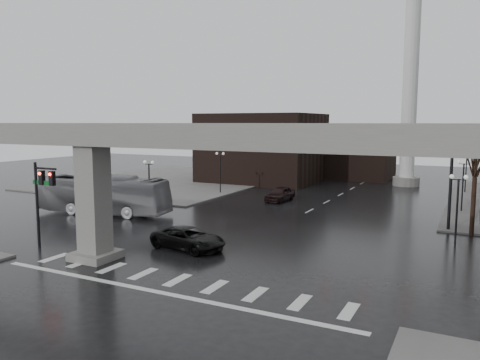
% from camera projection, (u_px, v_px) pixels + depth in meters
% --- Properties ---
extents(ground, '(160.00, 160.00, 0.00)m').
position_uv_depth(ground, '(187.00, 275.00, 26.95)').
color(ground, black).
rests_on(ground, ground).
extents(sidewalk_nw, '(28.00, 36.00, 0.15)m').
position_uv_depth(sidewalk_nw, '(174.00, 180.00, 70.47)').
color(sidewalk_nw, slate).
rests_on(sidewalk_nw, ground).
extents(elevated_guideway, '(48.00, 2.60, 8.70)m').
position_uv_depth(elevated_guideway, '(205.00, 157.00, 25.54)').
color(elevated_guideway, gray).
rests_on(elevated_guideway, ground).
extents(building_far_left, '(16.00, 14.00, 10.00)m').
position_uv_depth(building_far_left, '(263.00, 148.00, 69.80)').
color(building_far_left, black).
rests_on(building_far_left, ground).
extents(building_far_mid, '(10.00, 10.00, 8.00)m').
position_uv_depth(building_far_mid, '(359.00, 153.00, 73.40)').
color(building_far_mid, black).
rests_on(building_far_mid, ground).
extents(smokestack, '(3.60, 3.60, 30.00)m').
position_uv_depth(smokestack, '(410.00, 88.00, 63.36)').
color(smokestack, silver).
rests_on(smokestack, ground).
extents(signal_mast_arm, '(12.12, 0.43, 8.00)m').
position_uv_depth(signal_mast_arm, '(402.00, 158.00, 38.85)').
color(signal_mast_arm, black).
rests_on(signal_mast_arm, ground).
extents(signal_left_pole, '(2.30, 0.30, 6.00)m').
position_uv_depth(signal_left_pole, '(42.00, 190.00, 32.38)').
color(signal_left_pole, black).
rests_on(signal_left_pole, ground).
extents(lamp_right_0, '(1.22, 0.32, 5.11)m').
position_uv_depth(lamp_right_0, '(458.00, 198.00, 32.87)').
color(lamp_right_0, black).
rests_on(lamp_right_0, ground).
extents(lamp_right_1, '(1.22, 0.32, 5.11)m').
position_uv_depth(lamp_right_1, '(463.00, 177.00, 45.27)').
color(lamp_right_1, black).
rests_on(lamp_right_1, ground).
extents(lamp_right_2, '(1.22, 0.32, 5.11)m').
position_uv_depth(lamp_right_2, '(466.00, 165.00, 57.66)').
color(lamp_right_2, black).
rests_on(lamp_right_2, ground).
extents(lamp_left_0, '(1.22, 0.32, 5.11)m').
position_uv_depth(lamp_left_0, '(149.00, 177.00, 44.97)').
color(lamp_left_0, black).
rests_on(lamp_left_0, ground).
extents(lamp_left_1, '(1.22, 0.32, 5.11)m').
position_uv_depth(lamp_left_1, '(220.00, 166.00, 57.37)').
color(lamp_left_1, black).
rests_on(lamp_left_1, ground).
extents(lamp_left_2, '(1.22, 0.32, 5.11)m').
position_uv_depth(lamp_left_2, '(266.00, 158.00, 69.76)').
color(lamp_left_2, black).
rests_on(lamp_left_2, ground).
extents(tree_right_0, '(1.09, 1.58, 7.50)m').
position_uv_depth(tree_right_0, '(474.00, 200.00, 36.05)').
color(tree_right_0, black).
rests_on(tree_right_0, ground).
extents(tree_right_1, '(1.09, 1.61, 7.67)m').
position_uv_depth(tree_right_1, '(475.00, 187.00, 43.12)').
color(tree_right_1, black).
rests_on(tree_right_1, ground).
extents(tree_right_2, '(1.10, 1.63, 7.85)m').
position_uv_depth(tree_right_2, '(475.00, 177.00, 50.20)').
color(tree_right_2, black).
rests_on(tree_right_2, ground).
extents(tree_right_3, '(1.11, 1.66, 8.02)m').
position_uv_depth(tree_right_3, '(475.00, 170.00, 57.28)').
color(tree_right_3, black).
rests_on(tree_right_3, ground).
extents(tree_right_4, '(1.12, 1.69, 8.19)m').
position_uv_depth(tree_right_4, '(476.00, 164.00, 64.35)').
color(tree_right_4, black).
rests_on(tree_right_4, ground).
extents(pickup_truck, '(5.79, 3.29, 1.52)m').
position_uv_depth(pickup_truck, '(188.00, 238.00, 32.30)').
color(pickup_truck, black).
rests_on(pickup_truck, ground).
extents(city_bus, '(13.60, 5.02, 3.70)m').
position_uv_depth(city_bus, '(103.00, 195.00, 44.70)').
color(city_bus, '#99989C').
rests_on(city_bus, ground).
extents(far_car, '(2.27, 4.90, 1.62)m').
position_uv_depth(far_car, '(280.00, 194.00, 52.15)').
color(far_car, black).
rests_on(far_car, ground).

